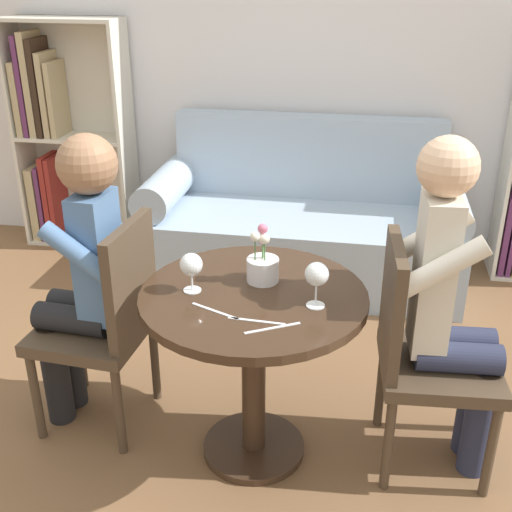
% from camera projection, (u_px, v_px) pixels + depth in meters
% --- Properties ---
extents(ground_plane, '(16.00, 16.00, 0.00)m').
position_uv_depth(ground_plane, '(254.00, 450.00, 2.55)').
color(ground_plane, brown).
extents(back_wall, '(5.20, 0.05, 2.70)m').
position_uv_depth(back_wall, '(315.00, 38.00, 3.79)').
color(back_wall, silver).
rests_on(back_wall, ground_plane).
extents(round_table, '(0.81, 0.81, 0.71)m').
position_uv_depth(round_table, '(254.00, 334.00, 2.33)').
color(round_table, '#382619').
rests_on(round_table, ground_plane).
extents(couch, '(1.85, 0.80, 0.92)m').
position_uv_depth(couch, '(302.00, 227.00, 3.86)').
color(couch, '#9EB2C6').
rests_on(couch, ground_plane).
extents(bookshelf_left, '(0.73, 0.28, 1.46)m').
position_uv_depth(bookshelf_left, '(62.00, 135.00, 4.18)').
color(bookshelf_left, silver).
rests_on(bookshelf_left, ground_plane).
extents(chair_left, '(0.45, 0.45, 0.90)m').
position_uv_depth(chair_left, '(107.00, 318.00, 2.52)').
color(chair_left, '#473828').
rests_on(chair_left, ground_plane).
extents(chair_right, '(0.45, 0.45, 0.90)m').
position_uv_depth(chair_right, '(421.00, 349.00, 2.32)').
color(chair_right, '#473828').
rests_on(chair_right, ground_plane).
extents(person_left, '(0.43, 0.36, 1.23)m').
position_uv_depth(person_left, '(83.00, 275.00, 2.46)').
color(person_left, black).
rests_on(person_left, ground_plane).
extents(person_right, '(0.43, 0.36, 1.28)m').
position_uv_depth(person_right, '(452.00, 306.00, 2.24)').
color(person_right, '#282D47').
rests_on(person_right, ground_plane).
extents(wine_glass_left, '(0.08, 0.08, 0.14)m').
position_uv_depth(wine_glass_left, '(191.00, 266.00, 2.23)').
color(wine_glass_left, white).
rests_on(wine_glass_left, round_table).
extents(wine_glass_right, '(0.08, 0.08, 0.16)m').
position_uv_depth(wine_glass_right, '(317.00, 276.00, 2.12)').
color(wine_glass_right, white).
rests_on(wine_glass_right, round_table).
extents(flower_vase, '(0.12, 0.12, 0.22)m').
position_uv_depth(flower_vase, '(263.00, 264.00, 2.31)').
color(flower_vase, silver).
rests_on(flower_vase, round_table).
extents(knife_left_setting, '(0.18, 0.09, 0.00)m').
position_uv_depth(knife_left_setting, '(215.00, 311.00, 2.14)').
color(knife_left_setting, silver).
rests_on(knife_left_setting, round_table).
extents(fork_left_setting, '(0.19, 0.02, 0.00)m').
position_uv_depth(fork_left_setting, '(256.00, 321.00, 2.08)').
color(fork_left_setting, silver).
rests_on(fork_left_setting, round_table).
extents(knife_right_setting, '(0.17, 0.10, 0.00)m').
position_uv_depth(knife_right_setting, '(273.00, 328.00, 2.04)').
color(knife_right_setting, silver).
rests_on(knife_right_setting, round_table).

